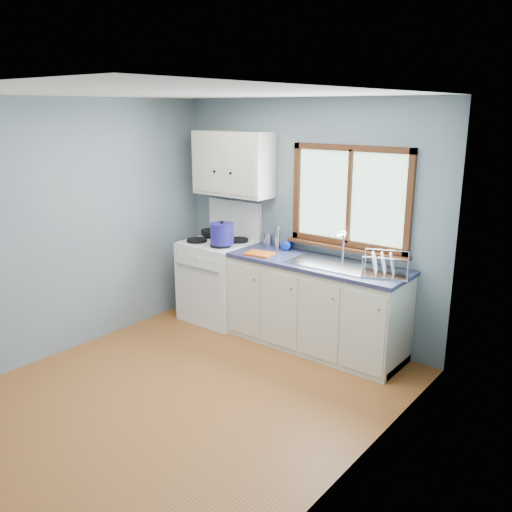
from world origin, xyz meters
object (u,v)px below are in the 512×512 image
Objects in this scene: base_cabinets at (315,309)px; dish_rack at (384,269)px; sink at (332,270)px; thermos at (277,237)px; utensil_crock at (269,239)px; gas_range at (219,278)px; stockpot at (222,233)px; skillet at (213,232)px.

base_cabinets is 0.92m from dish_rack.
thermos is at bearing 169.60° from sink.
utensil_crock is 0.19m from thermos.
sink is 0.81m from thermos.
base_cabinets is 0.98m from utensil_crock.
gas_range is 5.08× the size of thermos.
sink is at bearing -0.13° from base_cabinets.
gas_range is 4.99× the size of stockpot.
gas_range reaches higher than dish_rack.
skillet reaches higher than base_cabinets.
thermos is at bearing -23.10° from utensil_crock.
utensil_crock is (0.35, 0.38, -0.08)m from stockpot.
base_cabinets is 2.20× the size of sink.
skillet is 0.87× the size of dish_rack.
utensil_crock is at bearing 149.98° from dish_rack.
utensil_crock is at bearing 167.18° from sink.
utensil_crock reaches higher than dish_rack.
stockpot is at bearing -37.07° from gas_range.
utensil_crock is 1.36× the size of thermos.
base_cabinets is at bearing -15.69° from utensil_crock.
skillet is at bearing -177.70° from thermos.
stockpot is at bearing -25.15° from skillet.
base_cabinets is at bearing 8.36° from stockpot.
sink is (1.49, 0.02, 0.37)m from gas_range.
base_cabinets is 3.71× the size of dish_rack.
sink is 3.08× the size of stockpot.
base_cabinets is (1.31, 0.02, -0.08)m from gas_range.
stockpot is at bearing -133.10° from utensil_crock.
stockpot is at bearing -171.64° from base_cabinets.
thermos reaches higher than skillet.
stockpot is (0.19, -0.14, 0.58)m from gas_range.
thermos is (0.52, 0.30, -0.02)m from stockpot.
stockpot is at bearing -149.82° from thermos.
sink and stockpot have the same top height.
utensil_crock is 0.73× the size of dish_rack.
dish_rack is at bearing 0.36° from gas_range.
stockpot is 1.85m from dish_rack.
gas_range is 0.74× the size of base_cabinets.
dish_rack is at bearing -0.48° from base_cabinets.
skillet is at bearing 176.01° from base_cabinets.
gas_range is 0.92m from thermos.
stockpot is 0.55× the size of dish_rack.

